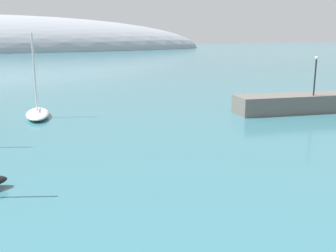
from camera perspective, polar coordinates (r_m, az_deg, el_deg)
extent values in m
ellipsoid|color=white|center=(42.76, -18.28, 1.66)|extent=(3.11, 6.49, 0.74)
cylinder|color=silver|center=(42.17, -18.69, 7.31)|extent=(0.18, 0.18, 7.74)
cube|color=silver|center=(42.91, -18.33, 2.67)|extent=(0.49, 2.79, 0.10)
cylinder|color=black|center=(45.06, 20.40, 6.54)|extent=(0.16, 0.16, 3.82)
sphere|color=#EAEACC|center=(44.89, 20.62, 9.18)|extent=(0.36, 0.36, 0.36)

